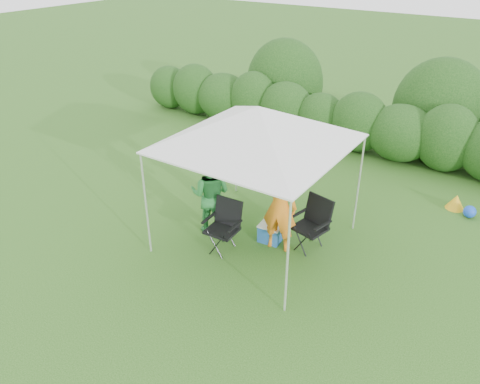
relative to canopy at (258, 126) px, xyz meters
The scene contains 10 objects.
ground 2.51m from the canopy, 90.00° to the right, with size 70.00×70.00×0.00m, color #376921.
hedge 5.74m from the canopy, 88.81° to the left, with size 15.80×1.53×1.80m.
canopy is the anchor object (origin of this frame).
chair_right 2.18m from the canopy, 21.29° to the left, with size 0.76×0.71×1.06m.
chair_left 2.00m from the canopy, 121.37° to the right, with size 0.67×0.61×1.04m.
man 1.62m from the canopy, ahead, with size 0.68×0.44×1.86m, color orange.
woman 1.86m from the canopy, 165.81° to the right, with size 0.85×0.66×1.75m, color #277936.
cooler 2.29m from the canopy, 19.81° to the left, with size 0.48×0.37×0.38m.
bottle 1.98m from the canopy, 10.03° to the left, with size 0.07×0.07×0.26m, color #592D0C.
lawn_toy 5.29m from the canopy, 47.62° to the left, with size 0.68×0.57×0.34m.
Camera 1 is at (4.15, -6.31, 5.44)m, focal length 35.00 mm.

